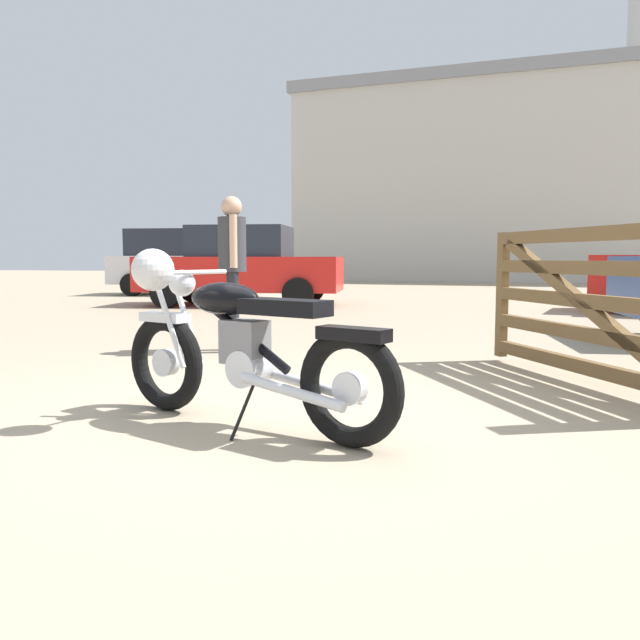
{
  "coord_description": "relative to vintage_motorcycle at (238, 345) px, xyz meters",
  "views": [
    {
      "loc": [
        1.39,
        -3.86,
        1.01
      ],
      "look_at": [
        0.13,
        0.68,
        0.55
      ],
      "focal_mm": 35.75,
      "sensor_mm": 36.0,
      "label": 1
    }
  ],
  "objects": [
    {
      "name": "ground_plane",
      "position": [
        0.08,
        0.38,
        -0.49
      ],
      "size": [
        80.0,
        80.0,
        0.0
      ],
      "primitive_type": "plane",
      "color": "gray"
    },
    {
      "name": "vintage_motorcycle",
      "position": [
        0.0,
        0.0,
        0.0
      ],
      "size": [
        2.0,
        0.86,
        1.07
      ],
      "rotation": [
        0.0,
        0.0,
        2.8
      ],
      "color": "black",
      "rests_on": "ground_plane"
    },
    {
      "name": "timber_gate",
      "position": [
        2.27,
        1.66,
        0.21
      ],
      "size": [
        1.39,
        2.26,
        1.6
      ],
      "rotation": [
        0.0,
        0.0,
        2.1
      ],
      "color": "brown",
      "rests_on": "ground_plane"
    },
    {
      "name": "bystander",
      "position": [
        -1.27,
        2.87,
        0.53
      ],
      "size": [
        0.3,
        0.42,
        1.66
      ],
      "rotation": [
        0.0,
        0.0,
        3.62
      ],
      "color": "black",
      "rests_on": "ground_plane"
    },
    {
      "name": "blue_hatchback_right",
      "position": [
        -6.84,
        12.39,
        0.43
      ],
      "size": [
        4.09,
        2.22,
        1.78
      ],
      "rotation": [
        0.0,
        0.0,
        0.13
      ],
      "color": "black",
      "rests_on": "ground_plane"
    },
    {
      "name": "dark_sedan_left",
      "position": [
        -3.75,
        9.1,
        0.34
      ],
      "size": [
        4.41,
        2.39,
        1.67
      ],
      "rotation": [
        0.0,
        0.0,
        0.15
      ],
      "color": "black",
      "rests_on": "ground_plane"
    },
    {
      "name": "industrial_building",
      "position": [
        2.37,
        27.63,
        3.99
      ],
      "size": [
        20.09,
        9.89,
        17.72
      ],
      "rotation": [
        0.0,
        0.0,
        -0.07
      ],
      "color": "beige",
      "rests_on": "ground_plane"
    }
  ]
}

